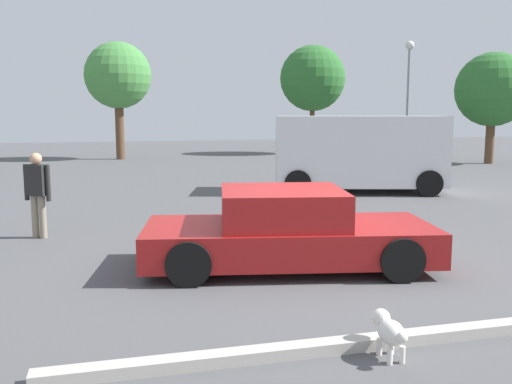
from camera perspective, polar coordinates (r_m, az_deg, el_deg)
The scene contains 10 objects.
ground_plane at distance 8.88m, azimuth 5.38°, elevation -7.43°, with size 80.00×80.00×0.00m, color #515154.
sedan_foreground at distance 8.63m, azimuth 3.16°, elevation -4.03°, with size 4.65×2.63×1.22m.
dog at distance 5.75m, azimuth 13.37°, elevation -13.52°, with size 0.24×0.60×0.43m.
van_white at distance 17.13m, azimuth 10.33°, elevation 4.11°, with size 5.31×3.36×2.27m.
pedestrian at distance 11.35m, azimuth -21.36°, elevation 0.41°, with size 0.50×0.41×1.63m.
parking_curb at distance 6.20m, azimuth 15.45°, elevation -14.08°, with size 7.42×0.20×0.12m, color #B7B2A8.
light_post_mid at distance 29.81m, azimuth 15.26°, elevation 11.06°, with size 0.44×0.44×5.94m.
tree_back_left at distance 28.58m, azimuth 22.95°, elevation 9.55°, with size 3.42×3.42×5.15m.
tree_back_center at distance 29.71m, azimuth -13.86°, elevation 11.38°, with size 3.35×3.35×5.92m.
tree_back_right at distance 33.00m, azimuth 5.79°, elevation 11.42°, with size 3.75×3.75×6.21m.
Camera 1 is at (-2.94, -8.04, 2.37)m, focal length 39.31 mm.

